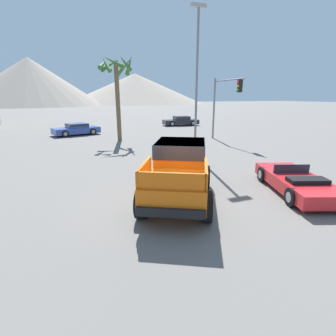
{
  "coord_description": "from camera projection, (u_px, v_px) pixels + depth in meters",
  "views": [
    {
      "loc": [
        -3.6,
        -7.96,
        3.66
      ],
      "look_at": [
        -0.05,
        1.13,
        0.98
      ],
      "focal_mm": 28.0,
      "sensor_mm": 36.0,
      "label": 1
    }
  ],
  "objects": [
    {
      "name": "street_lamp_post",
      "position": [
        197.0,
        71.0,
        15.34
      ],
      "size": [
        0.9,
        0.24,
        8.6
      ],
      "color": "slate",
      "rests_on": "ground_plane"
    },
    {
      "name": "ground_plane",
      "position": [
        181.0,
        202.0,
        9.38
      ],
      "size": [
        320.0,
        320.0,
        0.0
      ],
      "primitive_type": "plane",
      "color": "slate"
    },
    {
      "name": "orange_pickup_truck",
      "position": [
        179.0,
        168.0,
        9.49
      ],
      "size": [
        4.06,
        5.33,
        2.02
      ],
      "rotation": [
        0.0,
        0.0,
        -0.5
      ],
      "color": "orange",
      "rests_on": "ground_plane"
    },
    {
      "name": "palm_tree_short",
      "position": [
        117.0,
        77.0,
        21.16
      ],
      "size": [
        3.07,
        2.83,
        6.83
      ],
      "color": "brown",
      "rests_on": "ground_plane"
    },
    {
      "name": "distant_mountain_range",
      "position": [
        66.0,
        87.0,
        118.38
      ],
      "size": [
        132.22,
        78.39,
        18.31
      ],
      "color": "gray",
      "rests_on": "ground_plane"
    },
    {
      "name": "red_convertible_car",
      "position": [
        296.0,
        182.0,
        10.21
      ],
      "size": [
        3.11,
        4.69,
        1.0
      ],
      "rotation": [
        0.0,
        0.0,
        -0.35
      ],
      "color": "red",
      "rests_on": "ground_plane"
    },
    {
      "name": "parked_car_blue",
      "position": [
        76.0,
        129.0,
        25.41
      ],
      "size": [
        4.61,
        2.94,
        1.12
      ],
      "rotation": [
        0.0,
        0.0,
        1.85
      ],
      "color": "#334C9E",
      "rests_on": "ground_plane"
    },
    {
      "name": "parked_car_dark",
      "position": [
        181.0,
        121.0,
        33.73
      ],
      "size": [
        4.64,
        2.16,
        1.18
      ],
      "rotation": [
        0.0,
        0.0,
        1.48
      ],
      "color": "#232328",
      "rests_on": "ground_plane"
    },
    {
      "name": "traffic_light_main",
      "position": [
        225.0,
        97.0,
        21.3
      ],
      "size": [
        0.38,
        4.08,
        5.13
      ],
      "rotation": [
        0.0,
        0.0,
        4.71
      ],
      "color": "slate",
      "rests_on": "ground_plane"
    }
  ]
}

